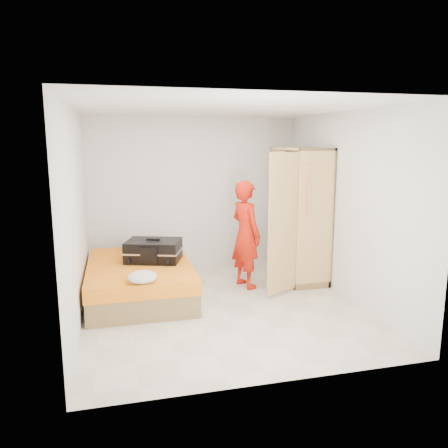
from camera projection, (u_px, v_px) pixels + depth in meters
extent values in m
plane|color=beige|center=(221.00, 305.00, 5.93)|extent=(4.00, 4.00, 0.00)
plane|color=white|center=(221.00, 108.00, 5.44)|extent=(4.00, 4.00, 0.00)
cube|color=white|center=(194.00, 193.00, 7.59)|extent=(3.60, 0.02, 2.60)
cube|color=white|center=(276.00, 246.00, 3.78)|extent=(3.60, 0.02, 2.60)
cube|color=white|center=(76.00, 217.00, 5.26)|extent=(0.02, 4.00, 2.60)
cube|color=white|center=(346.00, 206.00, 6.11)|extent=(0.02, 4.00, 2.60)
cube|color=brown|center=(140.00, 286.00, 6.25)|extent=(1.40, 2.00, 0.30)
cube|color=orange|center=(139.00, 269.00, 6.20)|extent=(1.42, 2.02, 0.20)
cube|color=tan|center=(315.00, 214.00, 7.01)|extent=(0.04, 1.20, 2.10)
cube|color=tan|center=(315.00, 221.00, 6.39)|extent=(0.58, 0.04, 2.10)
cube|color=tan|center=(286.00, 209.00, 7.50)|extent=(0.58, 0.04, 2.10)
cube|color=tan|center=(302.00, 149.00, 6.76)|extent=(0.58, 1.20, 0.04)
cube|color=#AA7F48|center=(297.00, 275.00, 7.13)|extent=(0.58, 1.20, 0.10)
cube|color=tan|center=(277.00, 212.00, 7.17)|extent=(0.04, 0.59, 2.00)
cube|color=tan|center=(283.00, 224.00, 6.15)|extent=(0.54, 0.31, 2.00)
cylinder|color=#B2B2B7|center=(301.00, 159.00, 6.79)|extent=(0.02, 1.10, 0.02)
imported|color=red|center=(246.00, 234.00, 6.57)|extent=(0.56, 0.69, 1.63)
cube|color=black|center=(154.00, 250.00, 6.27)|extent=(0.88, 0.75, 0.30)
cube|color=black|center=(153.00, 239.00, 6.24)|extent=(0.20, 0.11, 0.03)
ellipsoid|color=beige|center=(142.00, 277.00, 5.31)|extent=(0.36, 0.36, 0.14)
cube|color=beige|center=(142.00, 245.00, 7.01)|extent=(0.61, 0.34, 0.11)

